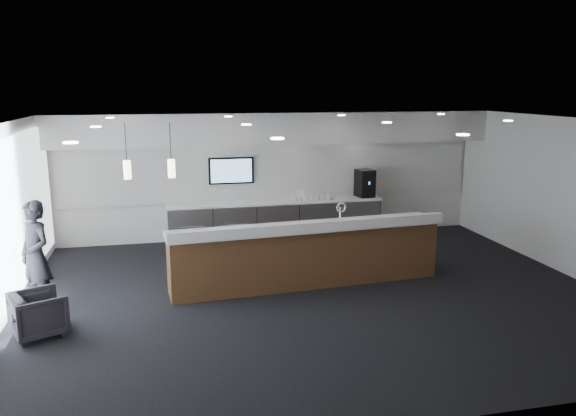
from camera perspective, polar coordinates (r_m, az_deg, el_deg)
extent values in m
plane|color=black|center=(9.99, 2.92, -8.68)|extent=(10.00, 10.00, 0.00)
cube|color=black|center=(9.35, 3.12, 8.76)|extent=(10.00, 8.00, 0.02)
cube|color=silver|center=(13.39, -1.57, 3.37)|extent=(10.00, 0.02, 3.00)
cube|color=silver|center=(11.89, 26.92, 0.91)|extent=(0.02, 8.00, 3.00)
cube|color=silver|center=(12.82, -1.21, 8.15)|extent=(10.00, 0.90, 0.70)
cube|color=silver|center=(13.34, -1.54, 3.78)|extent=(9.80, 0.06, 1.40)
cube|color=silver|center=(9.54, -27.06, -1.63)|extent=(0.04, 7.36, 2.55)
cube|color=gray|center=(13.25, -1.24, -1.35)|extent=(5.00, 0.60, 0.90)
cube|color=white|center=(13.14, -1.25, 0.66)|extent=(5.06, 0.66, 0.05)
cylinder|color=white|center=(12.69, -9.85, -1.93)|extent=(0.60, 0.02, 0.02)
cylinder|color=white|center=(12.77, -5.36, -1.71)|extent=(0.60, 0.02, 0.02)
cylinder|color=white|center=(12.93, -0.96, -1.49)|extent=(0.60, 0.02, 0.02)
cylinder|color=white|center=(13.16, 3.30, -1.26)|extent=(0.60, 0.02, 0.02)
cylinder|color=white|center=(13.46, 7.40, -1.04)|extent=(0.60, 0.02, 0.02)
cube|color=black|center=(13.13, -5.79, 3.80)|extent=(1.05, 0.07, 0.62)
cube|color=#3887E2|center=(13.09, -5.77, 3.77)|extent=(0.95, 0.01, 0.54)
cylinder|color=#FCEDC5|center=(9.88, -11.80, 4.33)|extent=(0.12, 0.12, 0.30)
cylinder|color=#FCEDC5|center=(9.89, -15.86, 4.13)|extent=(0.12, 0.12, 0.30)
cube|color=#54371C|center=(10.30, 1.89, -4.94)|extent=(5.00, 1.10, 1.05)
cube|color=white|center=(10.14, 1.91, -1.94)|extent=(5.09, 1.19, 0.06)
cube|color=white|center=(9.77, 2.66, -1.97)|extent=(5.04, 0.54, 0.18)
cylinder|color=white|center=(10.44, 5.31, -0.63)|extent=(0.04, 0.04, 0.28)
torus|color=white|center=(10.35, 5.42, 0.05)|extent=(0.19, 0.05, 0.19)
cube|color=black|center=(13.69, 7.81, 2.52)|extent=(0.44, 0.47, 0.66)
cube|color=white|center=(13.53, 8.10, 1.03)|extent=(0.24, 0.12, 0.02)
cube|color=white|center=(13.13, 1.30, 1.30)|extent=(0.18, 0.06, 0.24)
cube|color=white|center=(13.32, 4.38, 1.38)|extent=(0.17, 0.05, 0.22)
imported|color=black|center=(9.06, -24.00, -9.79)|extent=(0.95, 0.94, 0.66)
imported|color=black|center=(9.91, -24.25, -4.45)|extent=(0.76, 0.78, 1.81)
imported|color=white|center=(13.30, 4.12, 1.10)|extent=(0.11, 0.11, 0.10)
imported|color=white|center=(13.26, 3.54, 1.07)|extent=(0.15, 0.15, 0.10)
imported|color=white|center=(13.22, 2.96, 1.05)|extent=(0.13, 0.13, 0.10)
imported|color=white|center=(13.18, 2.37, 1.02)|extent=(0.14, 0.14, 0.10)
imported|color=white|center=(13.15, 1.78, 1.00)|extent=(0.15, 0.15, 0.10)
imported|color=white|center=(13.12, 1.19, 0.97)|extent=(0.12, 0.12, 0.10)
imported|color=white|center=(13.08, 0.59, 0.95)|extent=(0.15, 0.15, 0.10)
imported|color=white|center=(13.05, -0.01, 0.92)|extent=(0.13, 0.13, 0.10)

